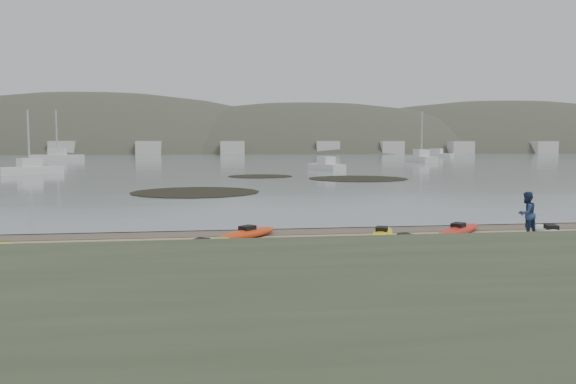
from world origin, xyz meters
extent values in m
plane|color=tan|center=(0.00, 0.00, 0.00)|extent=(600.00, 600.00, 0.00)
plane|color=brown|center=(0.00, -0.30, 0.00)|extent=(60.00, 60.00, 0.00)
plane|color=slate|center=(0.00, 300.00, 0.01)|extent=(1200.00, 1200.00, 0.00)
ellipsoid|color=#6FB223|center=(-3.37, -4.44, 0.17)|extent=(2.48, 3.69, 0.34)
ellipsoid|color=yellow|center=(2.99, -2.78, 0.17)|extent=(2.05, 3.62, 0.34)
ellipsoid|color=white|center=(9.26, -3.16, 0.17)|extent=(1.80, 3.77, 0.34)
ellipsoid|color=teal|center=(-6.47, -4.94, 0.17)|extent=(3.26, 2.96, 0.34)
ellipsoid|color=yellow|center=(-8.60, -5.95, 0.17)|extent=(0.81, 3.81, 0.34)
ellipsoid|color=#EB4F14|center=(-1.53, -6.22, 0.17)|extent=(1.54, 3.11, 0.34)
ellipsoid|color=yellow|center=(3.31, -4.44, 0.17)|extent=(1.37, 3.78, 0.34)
ellipsoid|color=red|center=(-1.74, -1.84, 0.17)|extent=(2.66, 2.67, 0.34)
ellipsoid|color=red|center=(6.12, -2.23, 0.17)|extent=(3.18, 3.14, 0.34)
imported|color=navy|center=(8.56, -2.68, 0.82)|extent=(0.97, 0.87, 1.64)
cylinder|color=black|center=(-4.09, 17.17, 0.03)|extent=(8.83, 8.83, 0.04)
cylinder|color=black|center=(10.87, 30.03, 0.03)|extent=(9.45, 9.45, 0.04)
cylinder|color=black|center=(2.00, 35.02, 0.03)|extent=(6.55, 6.55, 0.04)
cube|color=silver|center=(-22.49, 42.18, 0.48)|extent=(6.38, 5.98, 0.96)
cube|color=silver|center=(11.39, 47.16, 0.46)|extent=(3.76, 6.80, 0.92)
cube|color=silver|center=(34.15, 73.77, 0.62)|extent=(2.87, 8.90, 1.23)
cube|color=silver|center=(-32.26, 91.31, 0.67)|extent=(9.52, 2.70, 1.33)
cube|color=silver|center=(50.30, 105.70, 0.56)|extent=(7.05, 7.47, 1.12)
ellipsoid|color=#384235|center=(-45.00, 195.00, -18.00)|extent=(220.00, 120.00, 80.00)
ellipsoid|color=#384235|center=(35.00, 190.00, -15.30)|extent=(200.00, 110.00, 68.00)
ellipsoid|color=#384235|center=(120.00, 200.00, -17.10)|extent=(230.00, 130.00, 76.00)
cube|color=beige|center=(-42.00, 145.00, 2.00)|extent=(7.00, 5.00, 4.00)
cube|color=beige|center=(-18.00, 145.00, 2.00)|extent=(7.00, 5.00, 4.00)
cube|color=beige|center=(6.00, 145.00, 2.00)|extent=(7.00, 5.00, 4.00)
cube|color=beige|center=(30.00, 145.00, 2.00)|extent=(7.00, 5.00, 4.00)
cube|color=beige|center=(54.00, 145.00, 2.00)|extent=(7.00, 5.00, 4.00)
cube|color=beige|center=(78.00, 145.00, 2.00)|extent=(7.00, 5.00, 4.00)
cube|color=beige|center=(102.00, 145.00, 2.00)|extent=(7.00, 5.00, 4.00)
camera|label=1|loc=(-3.03, -21.89, 3.43)|focal=35.00mm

